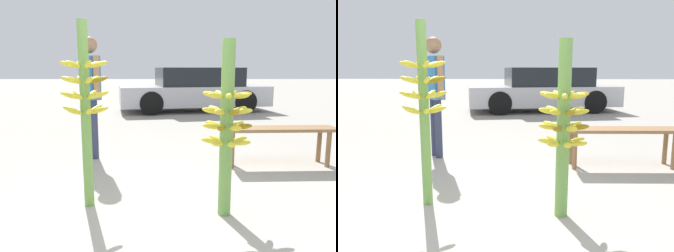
% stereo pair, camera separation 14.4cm
% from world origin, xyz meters
% --- Properties ---
extents(ground_plane, '(80.00, 80.00, 0.00)m').
position_xyz_m(ground_plane, '(0.00, 0.00, 0.00)').
color(ground_plane, '#9E998E').
extents(banana_stalk_left, '(0.43, 0.42, 1.68)m').
position_xyz_m(banana_stalk_left, '(-0.61, 0.40, 0.93)').
color(banana_stalk_left, '#6B9E47').
rests_on(banana_stalk_left, ground_plane).
extents(banana_stalk_center, '(0.43, 0.43, 1.50)m').
position_xyz_m(banana_stalk_center, '(0.62, 0.19, 0.79)').
color(banana_stalk_center, '#6B9E47').
rests_on(banana_stalk_center, ground_plane).
extents(vendor_person, '(0.38, 0.50, 1.70)m').
position_xyz_m(vendor_person, '(-0.94, 2.10, 1.04)').
color(vendor_person, '#2D334C').
rests_on(vendor_person, ground_plane).
extents(market_bench, '(1.54, 0.38, 0.51)m').
position_xyz_m(market_bench, '(1.59, 1.69, 0.42)').
color(market_bench, olive).
rests_on(market_bench, ground_plane).
extents(parked_car, '(4.65, 2.53, 1.30)m').
position_xyz_m(parked_car, '(1.00, 7.54, 0.64)').
color(parked_car, '#B7B7BC').
rests_on(parked_car, ground_plane).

